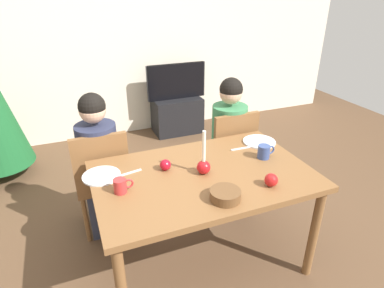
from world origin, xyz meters
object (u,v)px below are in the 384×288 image
mug_left (121,186)px  mug_right (264,152)px  tv_stand (177,115)px  tv (176,81)px  dining_table (203,184)px  plate_right (259,142)px  plate_left (101,176)px  candle_centerpiece (204,165)px  apple_near_candle (271,180)px  chair_right (230,152)px  bowl_walnuts (225,195)px  apple_by_left_plate (165,165)px  chair_left (102,176)px  person_right_child (228,144)px  person_left_child (101,168)px

mug_left → mug_right: 1.01m
tv_stand → tv: 0.47m
dining_table → plate_right: 0.65m
plate_left → plate_right: bearing=2.6°
candle_centerpiece → apple_near_candle: size_ratio=3.65×
chair_right → bowl_walnuts: bearing=-120.0°
dining_table → mug_left: 0.55m
candle_centerpiece → mug_left: (-0.54, -0.01, -0.02)m
bowl_walnuts → plate_left: bearing=140.4°
candle_centerpiece → apple_by_left_plate: 0.26m
candle_centerpiece → apple_near_candle: bearing=-41.7°
chair_left → tv_stand: (1.21, 1.69, -0.27)m
tv_stand → candle_centerpiece: 2.45m
candle_centerpiece → plate_left: (-0.62, 0.21, -0.06)m
person_right_child → dining_table: bearing=-129.3°
apple_by_left_plate → candle_centerpiece: bearing=-32.0°
dining_table → tv: (0.62, 2.30, 0.04)m
chair_left → tv: size_ratio=1.14×
chair_right → plate_right: (0.06, -0.35, 0.24)m
chair_right → candle_centerpiece: 0.86m
tv → mug_left: 2.59m
dining_table → bowl_walnuts: bearing=-90.6°
mug_right → apple_by_left_plate: bearing=171.9°
chair_left → apple_near_candle: chair_left is taller
dining_table → candle_centerpiece: size_ratio=4.67×
tv_stand → dining_table: bearing=-105.2°
bowl_walnuts → apple_by_left_plate: 0.49m
chair_right → bowl_walnuts: (-0.53, -0.91, 0.27)m
candle_centerpiece → apple_near_candle: candle_centerpiece is taller
bowl_walnuts → chair_right: bearing=60.0°
dining_table → tv_stand: dining_table is taller
tv → plate_right: bearing=-91.1°
dining_table → person_left_child: bearing=132.6°
mug_left → apple_near_candle: bearing=-17.6°
plate_right → apple_near_candle: (-0.27, -0.54, 0.04)m
mug_left → bowl_walnuts: (0.53, -0.29, -0.01)m
person_right_child → bowl_walnuts: bearing=-119.1°
tv → mug_left: tv is taller
person_left_child → candle_centerpiece: person_left_child is taller
chair_left → tv: bearing=54.4°
tv_stand → apple_near_candle: (-0.30, -2.58, 0.55)m
dining_table → plate_right: (0.59, 0.26, 0.09)m
person_right_child → mug_right: person_right_child is taller
person_right_child → apple_near_candle: 0.97m
dining_table → plate_left: (-0.62, 0.20, 0.09)m
dining_table → person_left_child: 0.87m
plate_right → person_right_child: bearing=99.1°
mug_right → candle_centerpiece: bearing=-175.6°
bowl_walnuts → person_left_child: bearing=121.7°
tv → candle_centerpiece: bearing=-105.1°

